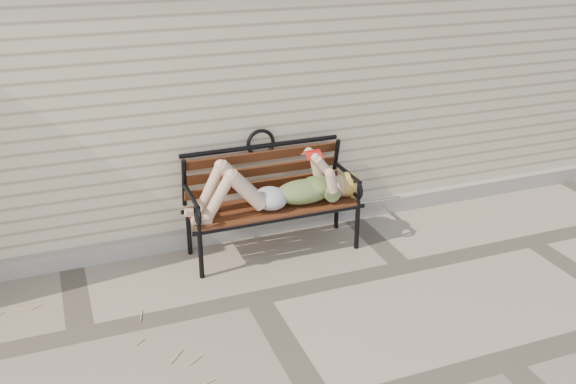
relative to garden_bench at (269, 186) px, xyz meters
name	(u,v)px	position (x,y,z in m)	size (l,w,h in m)	color
ground	(257,298)	(-0.36, -0.73, -0.55)	(80.00, 80.00, 0.00)	gray
house_wall	(164,28)	(-0.36, 2.27, 0.95)	(8.00, 4.00, 3.00)	beige
foundation_strip	(221,233)	(-0.36, 0.24, -0.48)	(8.00, 0.10, 0.15)	gray
garden_bench	(269,186)	(0.00, 0.00, 0.00)	(1.52, 0.60, 0.98)	black
reading_woman	(276,188)	(0.01, -0.12, 0.03)	(1.43, 0.33, 0.45)	#0A354B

